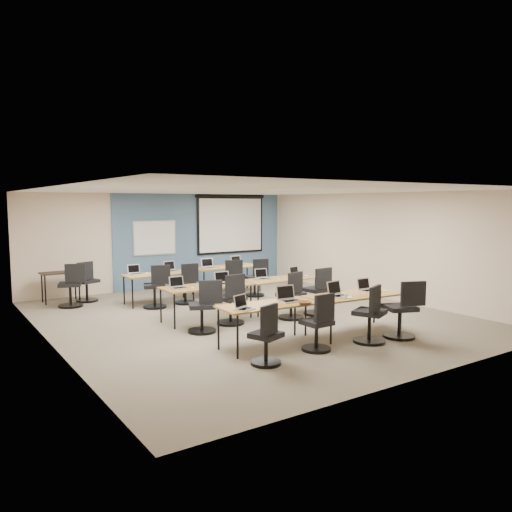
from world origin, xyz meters
TOP-DOWN VIEW (x-y plane):
  - floor at (0.00, 0.00)m, footprint 8.00×9.00m
  - ceiling at (0.00, 0.00)m, footprint 8.00×9.00m
  - wall_back at (0.00, 4.50)m, footprint 8.00×0.04m
  - wall_front at (0.00, -4.50)m, footprint 8.00×0.04m
  - wall_left at (-4.00, 0.00)m, footprint 0.04×9.00m
  - wall_right at (4.00, 0.00)m, footprint 0.04×9.00m
  - blue_accent_panel at (1.25, 4.47)m, footprint 5.50×0.04m
  - whiteboard at (-0.30, 4.43)m, footprint 1.28×0.03m
  - projector_screen at (2.20, 4.41)m, footprint 2.40×0.10m
  - training_table_front_left at (-0.93, -2.03)m, footprint 1.74×0.72m
  - training_table_front_right at (0.94, -2.20)m, footprint 1.93×0.80m
  - training_table_mid_left at (-0.90, 0.25)m, footprint 1.88×0.79m
  - training_table_mid_right at (0.95, 0.18)m, footprint 1.72×0.72m
  - training_table_back_left at (-1.01, 2.48)m, footprint 1.68×0.70m
  - training_table_back_right at (1.06, 2.74)m, footprint 1.86×0.77m
  - laptop_0 at (-1.51, -2.15)m, footprint 0.30×0.26m
  - mouse_0 at (-1.30, -2.35)m, footprint 0.08×0.10m
  - task_chair_0 at (-1.54, -2.85)m, footprint 0.49×0.47m
  - laptop_1 at (-0.50, -2.02)m, footprint 0.36×0.31m
  - mouse_1 at (-0.28, -2.23)m, footprint 0.09×0.12m
  - task_chair_1 at (-0.41, -2.73)m, footprint 0.49×0.49m
  - laptop_2 at (0.55, -2.15)m, footprint 0.36×0.31m
  - mouse_2 at (0.72, -2.29)m, footprint 0.06×0.10m
  - task_chair_2 at (0.65, -2.88)m, footprint 0.60×0.56m
  - laptop_3 at (1.40, -2.05)m, footprint 0.32×0.27m
  - mouse_3 at (1.64, -2.31)m, footprint 0.06×0.09m
  - task_chair_3 at (1.38, -2.95)m, footprint 0.61×0.58m
  - laptop_4 at (-1.53, 0.27)m, footprint 0.31×0.26m
  - mouse_4 at (-1.31, 0.07)m, footprint 0.08×0.10m
  - task_chair_4 at (-1.42, -0.63)m, footprint 0.57×0.54m
  - laptop_5 at (-0.49, 0.23)m, footprint 0.34×0.29m
  - mouse_5 at (-0.41, 0.11)m, footprint 0.08×0.11m
  - task_chair_5 at (-0.66, -0.37)m, footprint 0.56×0.56m
  - laptop_6 at (0.59, 0.33)m, footprint 0.30×0.26m
  - mouse_6 at (0.80, 0.04)m, footprint 0.08×0.11m
  - task_chair_6 at (0.63, -0.69)m, footprint 0.54×0.54m
  - laptop_7 at (1.46, 0.24)m, footprint 0.30×0.26m
  - mouse_7 at (1.64, 0.07)m, footprint 0.07×0.10m
  - task_chair_7 at (1.36, -0.68)m, footprint 0.58×0.58m
  - laptop_8 at (-1.54, 2.67)m, footprint 0.30×0.26m
  - mouse_8 at (-1.31, 2.53)m, footprint 0.08×0.11m
  - task_chair_8 at (-1.30, 1.96)m, footprint 0.56×0.54m
  - laptop_9 at (-0.60, 2.68)m, footprint 0.33×0.28m
  - mouse_9 at (-0.28, 2.44)m, footprint 0.08×0.10m
  - task_chair_9 at (-0.51, 2.00)m, footprint 0.51×0.51m
  - laptop_10 at (0.50, 2.72)m, footprint 0.33×0.28m
  - mouse_10 at (0.74, 2.47)m, footprint 0.08×0.11m
  - task_chair_10 at (0.62, 1.89)m, footprint 0.57×0.54m
  - laptop_11 at (1.43, 2.78)m, footprint 0.34×0.29m
  - mouse_11 at (1.73, 2.48)m, footprint 0.09×0.12m
  - task_chair_11 at (1.46, 1.90)m, footprint 0.52×0.51m
  - blue_mousepad at (-1.19, -2.35)m, footprint 0.26×0.23m
  - snack_bowl at (-0.47, -2.43)m, footprint 0.36×0.36m
  - snack_plate at (0.60, -2.36)m, footprint 0.19×0.19m
  - coffee_cup at (0.52, -2.39)m, footprint 0.07×0.07m
  - utility_table at (-2.98, 3.94)m, footprint 0.91×0.51m
  - spare_chair_a at (-2.45, 3.61)m, footprint 0.56×0.53m
  - spare_chair_b at (-2.91, 3.16)m, footprint 0.58×0.56m

SIDE VIEW (x-z plane):
  - floor at x=0.00m, z-range -0.01..0.01m
  - task_chair_0 at x=-1.54m, z-range -0.09..0.87m
  - task_chair_1 at x=-0.41m, z-range -0.09..0.89m
  - task_chair_11 at x=1.46m, z-range -0.09..0.91m
  - task_chair_9 at x=-0.51m, z-range -0.09..0.91m
  - spare_chair_a at x=-2.45m, z-range -0.09..0.92m
  - task_chair_4 at x=-1.42m, z-range -0.09..0.93m
  - task_chair_6 at x=0.63m, z-range -0.09..0.93m
  - task_chair_8 at x=-1.30m, z-range -0.09..0.93m
  - task_chair_10 at x=0.62m, z-range -0.09..0.93m
  - task_chair_5 at x=-0.66m, z-range -0.09..0.95m
  - task_chair_2 at x=0.65m, z-range -0.09..0.95m
  - spare_chair_b at x=-2.91m, z-range -0.09..0.95m
  - task_chair_3 at x=1.38m, z-range -0.09..0.96m
  - task_chair_7 at x=1.36m, z-range -0.09..0.96m
  - utility_table at x=-2.98m, z-range 0.28..1.03m
  - training_table_back_left at x=-1.01m, z-range 0.32..1.05m
  - training_table_mid_right at x=0.95m, z-range 0.32..1.05m
  - training_table_front_left at x=-0.93m, z-range 0.32..1.05m
  - training_table_back_right at x=1.06m, z-range 0.32..1.05m
  - training_table_mid_left at x=-0.90m, z-range 0.32..1.05m
  - training_table_front_right at x=0.94m, z-range 0.32..1.05m
  - blue_mousepad at x=-1.19m, z-range 0.73..0.74m
  - snack_plate at x=0.60m, z-range 0.73..0.74m
  - mouse_0 at x=-1.30m, z-range 0.73..0.76m
  - mouse_9 at x=-0.28m, z-range 0.73..0.76m
  - mouse_4 at x=-1.31m, z-range 0.73..0.76m
  - mouse_7 at x=1.64m, z-range 0.73..0.76m
  - mouse_3 at x=1.64m, z-range 0.73..0.76m
  - mouse_2 at x=0.72m, z-range 0.73..0.76m
  - mouse_6 at x=0.80m, z-range 0.73..0.76m
  - mouse_10 at x=0.74m, z-range 0.72..0.76m
  - mouse_5 at x=-0.41m, z-range 0.72..0.76m
  - mouse_11 at x=1.73m, z-range 0.72..0.76m
  - mouse_1 at x=-0.28m, z-range 0.72..0.76m
  - mouse_8 at x=-1.31m, z-range 0.72..0.76m
  - snack_bowl at x=-0.47m, z-range 0.73..0.80m
  - coffee_cup at x=0.52m, z-range 0.74..0.79m
  - laptop_8 at x=-1.54m, z-range 0.67..0.90m
  - laptop_0 at x=-1.51m, z-range 0.67..0.90m
  - laptop_6 at x=0.59m, z-range 0.67..0.90m
  - laptop_7 at x=1.46m, z-range 0.67..0.90m
  - laptop_4 at x=-1.53m, z-range 0.67..0.91m
  - laptop_3 at x=1.40m, z-range 0.67..0.91m
  - laptop_10 at x=0.50m, z-range 0.67..0.92m
  - laptop_9 at x=-0.60m, z-range 0.67..0.92m
  - laptop_5 at x=-0.49m, z-range 0.66..0.92m
  - laptop_11 at x=1.43m, z-range 0.66..0.92m
  - laptop_1 at x=-0.50m, z-range 0.66..0.93m
  - laptop_2 at x=0.55m, z-range 0.66..0.93m
  - wall_back at x=0.00m, z-range 0.00..2.70m
  - wall_front at x=0.00m, z-range 0.00..2.70m
  - wall_left at x=-4.00m, z-range 0.00..2.70m
  - wall_right at x=4.00m, z-range 0.00..2.70m
  - blue_accent_panel at x=1.25m, z-range 0.00..2.70m
  - whiteboard at x=-0.30m, z-range 0.96..1.94m
  - projector_screen at x=2.20m, z-range 0.98..2.80m
  - ceiling at x=0.00m, z-range 2.69..2.71m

